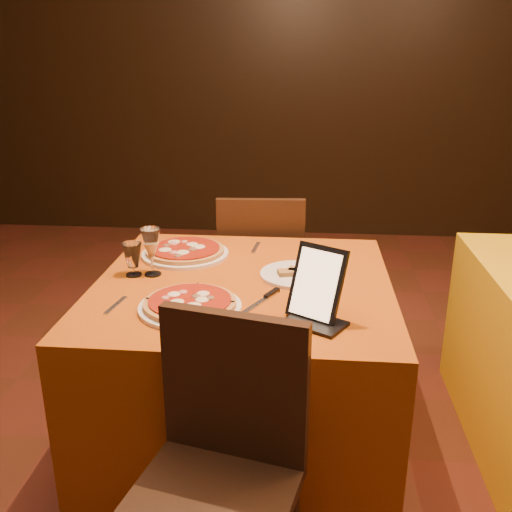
# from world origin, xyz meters

# --- Properties ---
(wall_back) EXTENTS (6.00, 0.01, 2.80)m
(wall_back) POSITION_xyz_m (0.00, 3.50, 1.40)
(wall_back) COLOR black
(wall_back) RESTS_ON floor
(main_table) EXTENTS (1.10, 1.10, 0.75)m
(main_table) POSITION_xyz_m (-0.30, 0.45, 0.38)
(main_table) COLOR #AD4B0B
(main_table) RESTS_ON floor
(chair_main_near) EXTENTS (0.48, 0.48, 0.91)m
(chair_main_near) POSITION_xyz_m (-0.30, -0.35, 0.46)
(chair_main_near) COLOR black
(chair_main_near) RESTS_ON floor
(chair_main_far) EXTENTS (0.47, 0.47, 0.91)m
(chair_main_far) POSITION_xyz_m (-0.30, 1.27, 0.46)
(chair_main_far) COLOR black
(chair_main_far) RESTS_ON floor
(pizza_near) EXTENTS (0.34, 0.34, 0.03)m
(pizza_near) POSITION_xyz_m (-0.45, 0.19, 0.77)
(pizza_near) COLOR white
(pizza_near) RESTS_ON main_table
(pizza_far) EXTENTS (0.36, 0.36, 0.03)m
(pizza_far) POSITION_xyz_m (-0.57, 0.72, 0.77)
(pizza_far) COLOR white
(pizza_far) RESTS_ON main_table
(cutlet_dish) EXTENTS (0.28, 0.28, 0.03)m
(cutlet_dish) POSITION_xyz_m (-0.10, 0.52, 0.76)
(cutlet_dish) COLOR white
(cutlet_dish) RESTS_ON main_table
(wine_glass) EXTENTS (0.08, 0.08, 0.19)m
(wine_glass) POSITION_xyz_m (-0.65, 0.49, 0.84)
(wine_glass) COLOR #FFDA90
(wine_glass) RESTS_ON main_table
(water_glass) EXTENTS (0.10, 0.10, 0.13)m
(water_glass) POSITION_xyz_m (-0.72, 0.47, 0.81)
(water_glass) COLOR silver
(water_glass) RESTS_ON main_table
(tablet) EXTENTS (0.20, 0.17, 0.23)m
(tablet) POSITION_xyz_m (-0.03, 0.17, 0.87)
(tablet) COLOR black
(tablet) RESTS_ON main_table
(knife) EXTENTS (0.12, 0.21, 0.01)m
(knife) POSITION_xyz_m (-0.22, 0.26, 0.75)
(knife) COLOR #A6A7AD
(knife) RESTS_ON main_table
(fork_near) EXTENTS (0.04, 0.15, 0.01)m
(fork_near) POSITION_xyz_m (-0.70, 0.19, 0.75)
(fork_near) COLOR silver
(fork_near) RESTS_ON main_table
(fork_far) EXTENTS (0.03, 0.15, 0.01)m
(fork_far) POSITION_xyz_m (-0.28, 0.84, 0.75)
(fork_far) COLOR silver
(fork_far) RESTS_ON main_table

